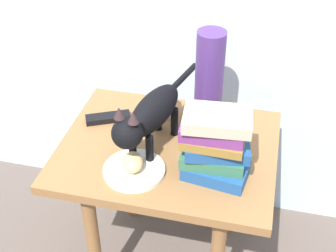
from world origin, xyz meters
TOP-DOWN VIEW (x-y plane):
  - side_table at (0.00, 0.00)m, footprint 0.68×0.54m
  - plate at (-0.07, -0.14)m, footprint 0.18×0.18m
  - bread_roll at (-0.07, -0.14)m, footprint 0.08×0.09m
  - cat at (-0.05, -0.03)m, footprint 0.16×0.47m
  - book_stack at (0.16, -0.09)m, footprint 0.20×0.16m
  - green_vase at (0.10, 0.16)m, footprint 0.09×0.09m
  - candle_jar at (-0.05, 0.17)m, footprint 0.07×0.07m
  - tv_remote at (-0.23, 0.09)m, footprint 0.15×0.10m

SIDE VIEW (x-z plane):
  - side_table at x=0.00m, z-range 0.19..0.76m
  - plate at x=-0.07m, z-range 0.57..0.58m
  - tv_remote at x=-0.23m, z-range 0.57..0.59m
  - candle_jar at x=-0.05m, z-range 0.56..0.65m
  - bread_roll at x=-0.07m, z-range 0.58..0.63m
  - book_stack at x=0.16m, z-range 0.57..0.78m
  - cat at x=-0.05m, z-range 0.58..0.81m
  - green_vase at x=0.10m, z-range 0.57..0.90m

